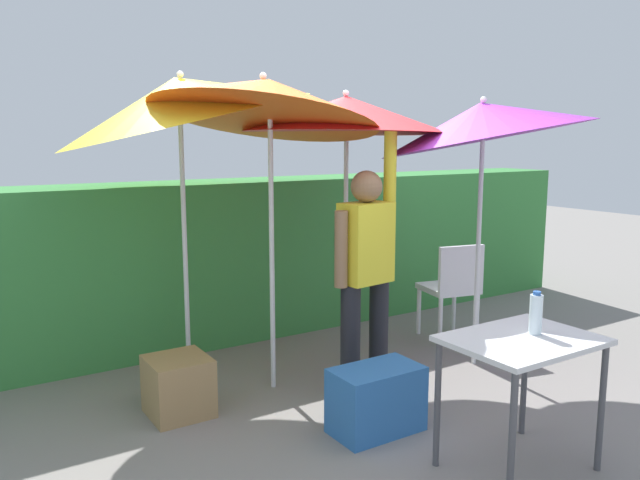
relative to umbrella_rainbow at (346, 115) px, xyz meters
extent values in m
plane|color=gray|center=(-0.47, -0.66, -2.00)|extent=(24.00, 24.00, 0.00)
cube|color=#38843D|center=(-0.47, 1.16, -1.28)|extent=(8.00, 0.70, 1.44)
cylinder|color=silver|center=(0.00, 0.00, -1.07)|extent=(0.04, 0.04, 1.86)
cone|color=red|center=(0.00, 0.00, 0.00)|extent=(1.62, 1.62, 0.33)
sphere|color=silver|center=(0.00, 0.00, 0.16)|extent=(0.05, 0.05, 0.05)
cylinder|color=silver|center=(-0.76, -0.17, -1.02)|extent=(0.04, 0.04, 1.95)
cone|color=#EA5919|center=(-0.77, -0.15, 0.09)|extent=(1.65, 1.62, 0.70)
sphere|color=silver|center=(-0.78, -0.12, 0.25)|extent=(0.05, 0.05, 0.05)
cylinder|color=silver|center=(-1.19, 0.42, -1.03)|extent=(0.04, 0.04, 1.93)
cone|color=yellow|center=(-1.20, 0.38, 0.09)|extent=(1.90, 1.87, 0.83)
sphere|color=silver|center=(-1.21, 0.34, 0.27)|extent=(0.05, 0.05, 0.05)
cylinder|color=silver|center=(0.85, -0.63, -1.09)|extent=(0.04, 0.04, 1.81)
cone|color=purple|center=(0.83, -0.64, -0.05)|extent=(1.67, 1.64, 0.71)
sphere|color=silver|center=(0.81, -0.66, 0.11)|extent=(0.05, 0.05, 0.05)
cylinder|color=black|center=(-0.13, -0.61, -1.59)|extent=(0.14, 0.14, 0.82)
cylinder|color=black|center=(-0.40, -0.65, -1.59)|extent=(0.14, 0.14, 0.82)
cube|color=yellow|center=(-0.26, -0.63, -0.90)|extent=(0.39, 0.27, 0.56)
sphere|color=#8C6647|center=(-0.26, -0.63, -0.51)|extent=(0.22, 0.22, 0.22)
cylinder|color=yellow|center=(-0.04, -0.60, -0.40)|extent=(0.10, 0.10, 0.56)
cylinder|color=#8C6647|center=(-0.49, -0.66, -0.92)|extent=(0.10, 0.10, 0.52)
cylinder|color=silver|center=(1.37, 0.14, -1.78)|extent=(0.04, 0.04, 0.44)
cylinder|color=silver|center=(0.99, 0.22, -1.78)|extent=(0.04, 0.04, 0.44)
cylinder|color=silver|center=(1.29, -0.24, -1.78)|extent=(0.04, 0.04, 0.44)
cylinder|color=silver|center=(0.91, -0.16, -1.78)|extent=(0.04, 0.04, 0.44)
cube|color=silver|center=(1.14, -0.01, -1.53)|extent=(0.52, 0.52, 0.05)
cube|color=silver|center=(1.10, -0.21, -1.31)|extent=(0.44, 0.13, 0.40)
cube|color=#2D6BB7|center=(-0.56, -1.15, -1.79)|extent=(0.56, 0.33, 0.41)
cube|color=#9E7A4C|center=(-1.51, -0.25, -1.80)|extent=(0.39, 0.39, 0.39)
cylinder|color=#4C4C51|center=(0.19, -1.66, -1.63)|extent=(0.04, 0.04, 0.73)
cylinder|color=#4C4C51|center=(-0.53, -1.66, -1.63)|extent=(0.04, 0.04, 0.73)
cylinder|color=#4C4C51|center=(0.19, -2.18, -1.63)|extent=(0.04, 0.04, 0.73)
cylinder|color=#4C4C51|center=(-0.53, -2.18, -1.63)|extent=(0.04, 0.04, 0.73)
cube|color=silver|center=(-0.17, -1.92, -1.26)|extent=(0.80, 0.60, 0.03)
cylinder|color=silver|center=(-0.06, -1.91, -1.13)|extent=(0.07, 0.07, 0.22)
cylinder|color=#2D60B7|center=(-0.06, -1.91, -1.01)|extent=(0.04, 0.04, 0.02)
camera|label=1|loc=(-2.84, -4.07, -0.18)|focal=35.15mm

